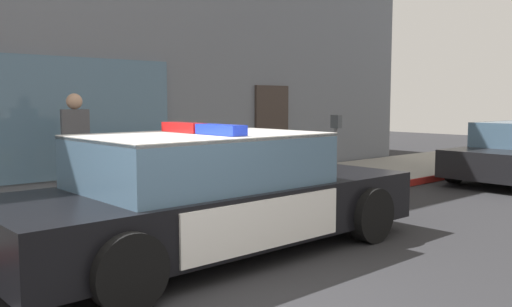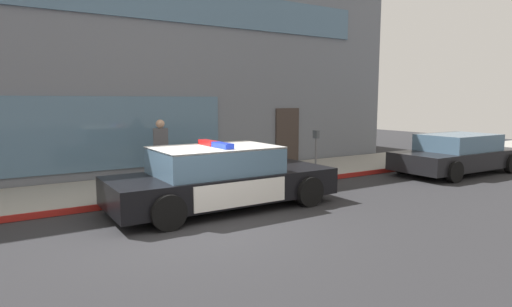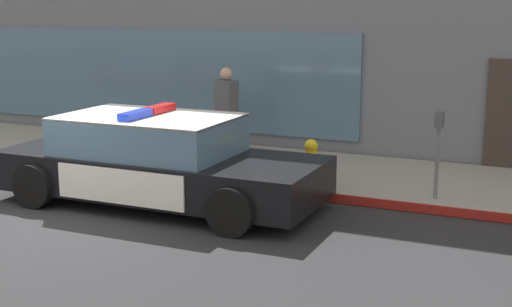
# 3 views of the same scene
# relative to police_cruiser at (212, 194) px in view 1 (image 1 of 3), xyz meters

# --- Properties ---
(ground) EXTENTS (48.00, 48.00, 0.00)m
(ground) POSITION_rel_police_cruiser_xyz_m (-1.19, -1.16, -0.68)
(ground) COLOR #262628
(sidewalk) EXTENTS (48.00, 2.97, 0.15)m
(sidewalk) POSITION_rel_police_cruiser_xyz_m (-1.19, 2.66, -0.61)
(sidewalk) COLOR gray
(sidewalk) RESTS_ON ground
(curb_red_paint) EXTENTS (28.80, 0.04, 0.14)m
(curb_red_paint) POSITION_rel_police_cruiser_xyz_m (-1.19, 1.16, -0.61)
(curb_red_paint) COLOR maroon
(curb_red_paint) RESTS_ON ground
(police_cruiser) EXTENTS (5.06, 2.17, 1.49)m
(police_cruiser) POSITION_rel_police_cruiser_xyz_m (0.00, 0.00, 0.00)
(police_cruiser) COLOR black
(police_cruiser) RESTS_ON ground
(fire_hydrant) EXTENTS (0.34, 0.39, 0.73)m
(fire_hydrant) POSITION_rel_police_cruiser_xyz_m (1.92, 1.68, -0.18)
(fire_hydrant) COLOR gold
(fire_hydrant) RESTS_ON sidewalk
(pedestrian_on_sidewalk) EXTENTS (0.46, 0.37, 1.71)m
(pedestrian_on_sidewalk) POSITION_rel_police_cruiser_xyz_m (-0.32, 3.02, 0.33)
(pedestrian_on_sidewalk) COLOR #23232D
(pedestrian_on_sidewalk) RESTS_ON sidewalk
(parking_meter) EXTENTS (0.12, 0.18, 1.34)m
(parking_meter) POSITION_rel_police_cruiser_xyz_m (3.98, 1.51, 0.40)
(parking_meter) COLOR slate
(parking_meter) RESTS_ON sidewalk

